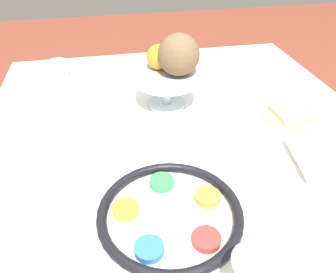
# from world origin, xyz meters

# --- Properties ---
(dining_table) EXTENTS (1.42, 1.08, 0.74)m
(dining_table) POSITION_xyz_m (0.00, 0.00, 0.37)
(dining_table) COLOR white
(dining_table) RESTS_ON ground_plane
(seder_plate) EXTENTS (0.28, 0.28, 0.03)m
(seder_plate) POSITION_xyz_m (-0.16, 0.10, 0.75)
(seder_plate) COLOR silver
(seder_plate) RESTS_ON dining_table
(wine_glass) EXTENTS (0.08, 0.08, 0.15)m
(wine_glass) POSITION_xyz_m (-0.33, -0.00, 0.85)
(wine_glass) COLOR silver
(wine_glass) RESTS_ON dining_table
(fruit_stand) EXTENTS (0.19, 0.19, 0.11)m
(fruit_stand) POSITION_xyz_m (0.28, 0.02, 0.82)
(fruit_stand) COLOR silver
(fruit_stand) RESTS_ON dining_table
(orange_fruit) EXTENTS (0.07, 0.07, 0.07)m
(orange_fruit) POSITION_xyz_m (0.30, 0.03, 0.88)
(orange_fruit) COLOR orange
(orange_fruit) RESTS_ON fruit_stand
(coconut) EXTENTS (0.12, 0.12, 0.12)m
(coconut) POSITION_xyz_m (0.25, -0.01, 0.90)
(coconut) COLOR brown
(coconut) RESTS_ON fruit_stand
(bread_plate) EXTENTS (0.16, 0.16, 0.02)m
(bread_plate) POSITION_xyz_m (0.14, -0.32, 0.74)
(bread_plate) COLOR tan
(bread_plate) RESTS_ON dining_table
(napkin_roll) EXTENTS (0.15, 0.07, 0.05)m
(napkin_roll) POSITION_xyz_m (-0.06, -0.25, 0.76)
(napkin_roll) COLOR white
(napkin_roll) RESTS_ON dining_table
(cup_mid) EXTENTS (0.06, 0.06, 0.06)m
(cup_mid) POSITION_xyz_m (0.53, 0.35, 0.77)
(cup_mid) COLOR silver
(cup_mid) RESTS_ON dining_table
(cup_far) EXTENTS (0.06, 0.06, 0.06)m
(cup_far) POSITION_xyz_m (0.42, 0.13, 0.77)
(cup_far) COLOR silver
(cup_far) RESTS_ON dining_table
(fork_left) EXTENTS (0.03, 0.19, 0.01)m
(fork_left) POSITION_xyz_m (-0.23, 0.34, 0.74)
(fork_left) COLOR silver
(fork_left) RESTS_ON dining_table
(fork_right) EXTENTS (0.04, 0.19, 0.01)m
(fork_right) POSITION_xyz_m (-0.20, 0.34, 0.74)
(fork_right) COLOR silver
(fork_right) RESTS_ON dining_table
(spoon) EXTENTS (0.17, 0.08, 0.01)m
(spoon) POSITION_xyz_m (-0.04, -0.29, 0.74)
(spoon) COLOR silver
(spoon) RESTS_ON dining_table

